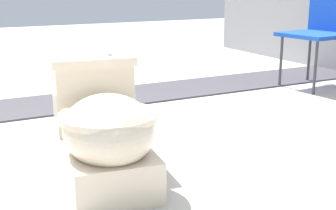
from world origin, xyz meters
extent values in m
plane|color=#B7B2A8|center=(0.00, 0.00, 0.00)|extent=(14.00, 14.00, 0.00)
cube|color=#423F44|center=(-1.12, 0.50, 0.01)|extent=(0.56, 8.00, 0.01)
cube|color=beige|center=(0.25, 0.20, 0.09)|extent=(0.64, 0.42, 0.17)
ellipsoid|color=beige|center=(0.35, 0.19, 0.26)|extent=(0.49, 0.42, 0.28)
cylinder|color=beige|center=(0.35, 0.19, 0.32)|extent=(0.44, 0.44, 0.03)
cube|color=beige|center=(0.04, 0.23, 0.32)|extent=(0.23, 0.36, 0.30)
cube|color=beige|center=(0.04, 0.23, 0.49)|extent=(0.25, 0.39, 0.04)
cylinder|color=silver|center=(0.05, 0.31, 0.51)|extent=(0.02, 0.02, 0.01)
cube|color=#1947B2|center=(-0.72, 2.29, 0.42)|extent=(0.49, 0.49, 0.03)
cube|color=#1947B2|center=(-0.74, 2.49, 0.64)|extent=(0.44, 0.09, 0.40)
cylinder|color=#38383D|center=(-0.53, 2.14, 0.20)|extent=(0.02, 0.02, 0.40)
cylinder|color=#38383D|center=(-0.86, 2.10, 0.20)|extent=(0.02, 0.02, 0.40)
cylinder|color=#38383D|center=(-0.90, 2.44, 0.20)|extent=(0.02, 0.02, 0.40)
camera|label=1|loc=(2.00, -0.42, 0.83)|focal=50.00mm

